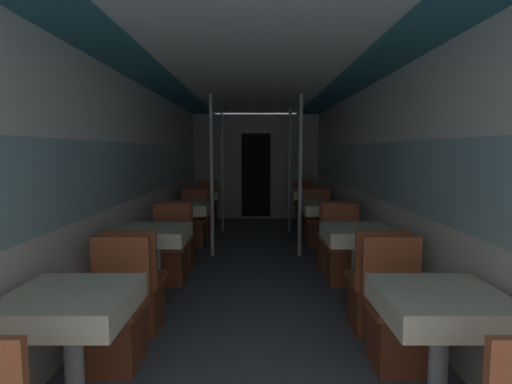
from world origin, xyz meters
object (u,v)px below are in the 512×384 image
chair_right_far_1 (343,258)px  support_pole_right_2 (300,176)px  chair_left_far_3 (207,211)px  chair_right_near_1 (374,298)px  dining_table_left_0 (71,312)px  chair_left_far_2 (193,228)px  dining_table_right_2 (325,211)px  chair_right_far_0 (398,327)px  support_pole_left_3 (222,170)px  chair_left_near_1 (137,298)px  chair_right_near_2 (333,247)px  support_pole_right_3 (289,170)px  chair_left_far_0 (114,327)px  dining_table_left_3 (203,197)px  chair_left_near_3 (198,222)px  dining_table_right_3 (309,197)px  dining_table_right_0 (440,311)px  chair_right_far_3 (305,211)px  chair_left_far_1 (169,258)px  support_pole_left_2 (211,176)px  chair_right_near_3 (313,222)px  dining_table_left_1 (154,239)px  chair_right_far_2 (318,228)px  dining_table_left_2 (186,211)px  dining_table_right_1 (357,239)px  chair_left_near_2 (178,247)px

chair_right_far_1 → support_pole_right_2: bearing=-72.4°
chair_left_far_3 → chair_right_near_1: bearing=112.6°
dining_table_left_0 → chair_left_far_2: (-0.00, 4.18, -0.37)m
dining_table_right_2 → chair_right_far_0: bearing=-90.0°
support_pole_left_3 → chair_left_far_2: bearing=-107.6°
chair_left_near_1 → chair_right_near_2: same height
chair_left_near_1 → support_pole_right_2: 3.03m
support_pole_left_3 → support_pole_right_2: bearing=-54.8°
chair_right_near_2 → support_pole_right_3: support_pole_right_3 is taller
chair_left_far_0 → dining_table_left_3: 4.75m
chair_left_near_3 → dining_table_right_3: chair_left_near_3 is taller
chair_left_far_0 → dining_table_right_0: chair_left_far_0 is taller
support_pole_right_2 → chair_right_far_3: size_ratio=2.58×
chair_left_far_2 → dining_table_left_3: 1.23m
chair_left_far_1 → chair_right_far_0: (2.00, -1.78, 0.00)m
chair_right_far_0 → support_pole_left_2: bearing=-61.2°
chair_left_far_2 → chair_right_near_3: same height
chair_right_far_1 → chair_right_near_2: (0.00, 0.55, 0.00)m
dining_table_right_2 → support_pole_right_2: bearing=180.0°
support_pole_left_2 → chair_right_near_2: (1.63, -0.62, -0.87)m
dining_table_left_1 → dining_table_left_3: 3.57m
support_pole_right_2 → chair_right_near_3: support_pole_right_2 is taller
chair_right_far_1 → chair_right_near_1: bearing=90.0°
chair_left_far_0 → chair_right_near_1: size_ratio=1.00×
chair_left_far_2 → chair_right_near_3: bearing=-164.5°
chair_left_far_2 → support_pole_right_3: (1.63, 1.17, 0.87)m
dining_table_left_0 → chair_left_near_1: 1.23m
dining_table_right_0 → support_pole_right_2: 3.62m
chair_right_far_2 → dining_table_right_3: (-0.00, 1.17, 0.37)m
chair_right_far_1 → dining_table_right_3: (-0.00, 2.95, 0.37)m
support_pole_left_2 → support_pole_right_3: size_ratio=1.00×
dining_table_left_0 → support_pole_left_3: 5.39m
dining_table_left_2 → dining_table_right_3: bearing=41.8°
dining_table_left_1 → dining_table_right_1: same height
chair_right_far_1 → chair_left_near_1: bearing=31.6°
chair_left_far_2 → support_pole_left_3: support_pole_left_3 is taller
chair_left_far_0 → chair_left_far_3: size_ratio=1.00×
chair_left_near_3 → dining_table_right_1: chair_left_near_3 is taller
chair_left_near_1 → dining_table_right_3: 4.65m
chair_left_far_3 → chair_right_far_2: 2.68m
chair_left_near_2 → chair_left_far_0: bearing=-90.0°
dining_table_left_1 → dining_table_right_2: size_ratio=1.00×
dining_table_left_0 → dining_table_right_2: bearing=60.8°
chair_right_near_1 → chair_left_near_1: bearing=180.0°
chair_right_near_1 → chair_right_near_3: same height
dining_table_left_0 → chair_left_near_2: chair_left_near_2 is taller
support_pole_right_3 → chair_right_far_3: bearing=59.0°
dining_table_left_1 → dining_table_left_2: size_ratio=1.00×
support_pole_left_3 → chair_right_near_1: bearing=-68.8°
chair_left_near_1 → support_pole_right_3: 4.57m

